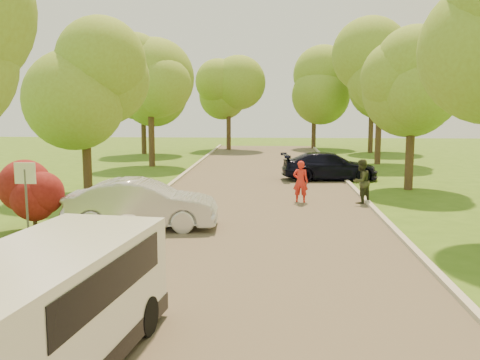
% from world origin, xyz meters
% --- Properties ---
extents(ground, '(100.00, 100.00, 0.00)m').
position_xyz_m(ground, '(0.00, 0.00, 0.00)').
color(ground, '#396017').
rests_on(ground, ground).
extents(road, '(8.00, 60.00, 0.01)m').
position_xyz_m(road, '(0.00, 8.00, 0.01)').
color(road, '#4C4438').
rests_on(road, ground).
extents(curb_left, '(0.18, 60.00, 0.12)m').
position_xyz_m(curb_left, '(-4.05, 8.00, 0.06)').
color(curb_left, '#B2AD9E').
rests_on(curb_left, ground).
extents(curb_right, '(0.18, 60.00, 0.12)m').
position_xyz_m(curb_right, '(4.05, 8.00, 0.06)').
color(curb_right, '#B2AD9E').
rests_on(curb_right, ground).
extents(street_sign, '(0.55, 0.06, 2.17)m').
position_xyz_m(street_sign, '(-5.80, 4.00, 1.56)').
color(street_sign, '#59595E').
rests_on(street_sign, ground).
extents(red_shrub, '(1.70, 1.70, 1.95)m').
position_xyz_m(red_shrub, '(-6.30, 5.50, 1.10)').
color(red_shrub, '#382619').
rests_on(red_shrub, ground).
extents(tree_l_midb, '(4.30, 4.20, 6.62)m').
position_xyz_m(tree_l_midb, '(-6.81, 12.00, 4.59)').
color(tree_l_midb, '#382619').
rests_on(tree_l_midb, ground).
extents(tree_l_far, '(4.92, 4.80, 7.79)m').
position_xyz_m(tree_l_far, '(-6.39, 22.00, 5.47)').
color(tree_l_far, '#382619').
rests_on(tree_l_far, ground).
extents(tree_r_midb, '(4.51, 4.40, 7.01)m').
position_xyz_m(tree_r_midb, '(6.60, 14.00, 4.88)').
color(tree_r_midb, '#382619').
rests_on(tree_r_midb, ground).
extents(tree_r_far, '(5.33, 5.20, 8.34)m').
position_xyz_m(tree_r_far, '(7.23, 24.00, 5.83)').
color(tree_r_far, '#382619').
rests_on(tree_r_far, ground).
extents(tree_bg_a, '(5.12, 5.00, 7.72)m').
position_xyz_m(tree_bg_a, '(-8.78, 30.00, 5.31)').
color(tree_bg_a, '#382619').
rests_on(tree_bg_a, ground).
extents(tree_bg_b, '(5.12, 5.00, 7.95)m').
position_xyz_m(tree_bg_b, '(8.22, 32.00, 5.54)').
color(tree_bg_b, '#382619').
rests_on(tree_bg_b, ground).
extents(tree_bg_c, '(4.92, 4.80, 7.33)m').
position_xyz_m(tree_bg_c, '(-2.79, 34.00, 5.02)').
color(tree_bg_c, '#382619').
rests_on(tree_bg_c, ground).
extents(tree_bg_d, '(5.12, 5.00, 7.72)m').
position_xyz_m(tree_bg_d, '(4.22, 36.00, 5.31)').
color(tree_bg_d, '#382619').
rests_on(tree_bg_d, ground).
extents(minivan, '(2.46, 4.92, 1.76)m').
position_xyz_m(minivan, '(-2.49, -2.60, 0.93)').
color(minivan, white).
rests_on(minivan, ground).
extents(silver_sedan, '(4.50, 1.80, 1.45)m').
position_xyz_m(silver_sedan, '(-3.30, 6.09, 0.73)').
color(silver_sedan, silver).
rests_on(silver_sedan, ground).
extents(dark_sedan, '(4.78, 2.32, 1.34)m').
position_xyz_m(dark_sedan, '(3.30, 16.77, 0.67)').
color(dark_sedan, black).
rests_on(dark_sedan, ground).
extents(longboard, '(0.30, 0.83, 0.09)m').
position_xyz_m(longboard, '(-2.06, 0.01, 0.09)').
color(longboard, black).
rests_on(longboard, ground).
extents(skateboarder, '(1.08, 0.68, 1.59)m').
position_xyz_m(skateboarder, '(-2.06, 0.01, 0.90)').
color(skateboarder, slate).
rests_on(skateboarder, longboard).
extents(person_striped, '(0.64, 0.49, 1.57)m').
position_xyz_m(person_striped, '(1.58, 10.62, 0.79)').
color(person_striped, red).
rests_on(person_striped, ground).
extents(person_olive, '(1.01, 1.00, 1.64)m').
position_xyz_m(person_olive, '(3.80, 10.55, 0.82)').
color(person_olive, '#30351F').
rests_on(person_olive, ground).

